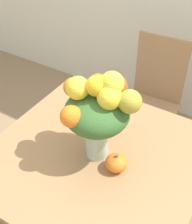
% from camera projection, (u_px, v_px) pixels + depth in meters
% --- Properties ---
extents(dining_table, '(1.13, 1.11, 0.73)m').
position_uv_depth(dining_table, '(96.00, 165.00, 1.76)').
color(dining_table, '#9E754C').
rests_on(dining_table, ground_plane).
extents(flower_vase, '(0.39, 0.38, 0.52)m').
position_uv_depth(flower_vase, '(97.00, 109.00, 1.52)').
color(flower_vase, '#B2CCBC').
rests_on(flower_vase, dining_table).
extents(pumpkin, '(0.11, 0.11, 0.10)m').
position_uv_depth(pumpkin, '(116.00, 163.00, 1.60)').
color(pumpkin, orange).
rests_on(pumpkin, dining_table).
extents(dining_chair_near_window, '(0.44, 0.44, 1.00)m').
position_uv_depth(dining_chair_near_window, '(152.00, 100.00, 2.47)').
color(dining_chair_near_window, '#9E7A56').
rests_on(dining_chair_near_window, ground_plane).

